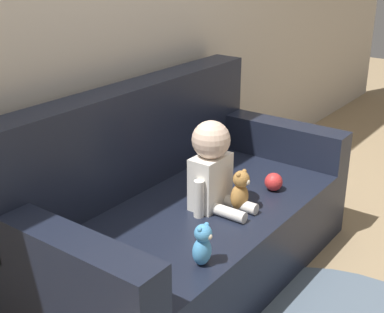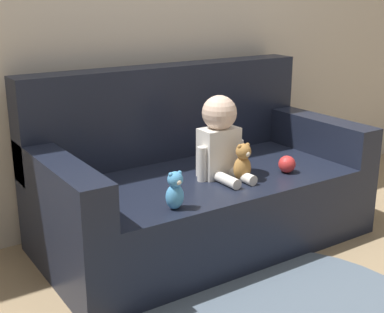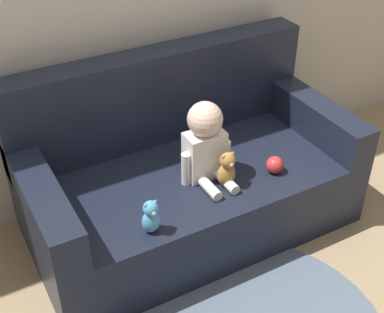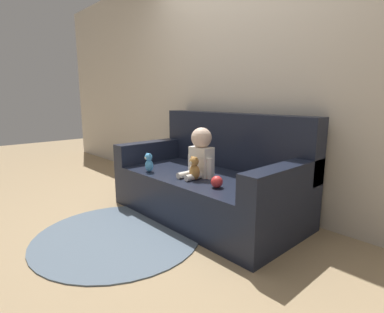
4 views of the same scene
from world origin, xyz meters
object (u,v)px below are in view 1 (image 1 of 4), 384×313
Objects in this scene: couch at (180,215)px; plush_toy_side at (202,245)px; toy_ball at (274,182)px; person_baby at (213,167)px; teddy_bear_brown at (240,191)px.

couch is 0.61m from plush_toy_side.
plush_toy_side is 1.91× the size of toy_ball.
couch is at bearing 100.61° from person_baby.
person_baby is 0.17m from teddy_bear_brown.
couch is at bearing 46.54° from plush_toy_side.
couch is 0.51m from toy_ball.
plush_toy_side is at bearing -165.30° from teddy_bear_brown.
teddy_bear_brown is 0.50m from plush_toy_side.
toy_ball is (0.28, -0.03, -0.05)m from teddy_bear_brown.
teddy_bear_brown reaches higher than toy_ball.
person_baby reaches higher than teddy_bear_brown.
couch is at bearing 106.26° from teddy_bear_brown.
teddy_bear_brown reaches higher than plush_toy_side.
toy_ball is at bearing -41.02° from couch.
couch reaches higher than person_baby.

